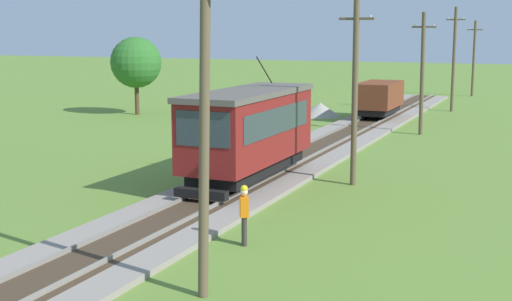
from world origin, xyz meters
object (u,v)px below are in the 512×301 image
at_px(gravel_pile, 320,110).
at_px(tree_right_near, 136,63).
at_px(red_tram, 249,131).
at_px(utility_pole_mid, 355,90).
at_px(freight_car, 379,98).
at_px(utility_pole_near_tram, 204,118).
at_px(utility_pole_distant, 454,58).
at_px(utility_pole_far, 422,73).
at_px(utility_pole_horizon, 474,58).
at_px(track_worker, 244,212).

bearing_deg(gravel_pile, tree_right_near, -161.74).
bearing_deg(red_tram, utility_pole_mid, 21.27).
distance_m(freight_car, utility_pole_mid, 21.27).
relative_size(utility_pole_near_tram, utility_pole_distant, 1.04).
height_order(freight_car, utility_pole_far, utility_pole_far).
bearing_deg(utility_pole_horizon, gravel_pile, -111.88).
xyz_separation_m(red_tram, gravel_pile, (-4.39, 22.82, -1.70)).
bearing_deg(freight_car, utility_pole_horizon, 79.54).
distance_m(utility_pole_near_tram, utility_pole_distant, 41.24).
bearing_deg(tree_right_near, red_tram, -47.33).
xyz_separation_m(freight_car, utility_pole_horizon, (3.91, 21.18, 2.05)).
xyz_separation_m(red_tram, utility_pole_horizon, (3.91, 43.47, 1.41)).
bearing_deg(utility_pole_far, red_tram, -103.35).
relative_size(red_tram, utility_pole_mid, 1.14).
bearing_deg(utility_pole_near_tram, utility_pole_horizon, 90.00).
distance_m(freight_car, utility_pole_far, 7.35).
relative_size(utility_pole_near_tram, track_worker, 4.59).
height_order(red_tram, utility_pole_mid, utility_pole_mid).
xyz_separation_m(gravel_pile, tree_right_near, (-12.77, -4.21, 3.32)).
xyz_separation_m(utility_pole_distant, gravel_pile, (-8.29, -6.98, -3.54)).
relative_size(freight_car, utility_pole_mid, 0.69).
bearing_deg(freight_car, red_tram, -89.99).
xyz_separation_m(utility_pole_near_tram, track_worker, (-0.73, 3.85, -3.21)).
bearing_deg(freight_car, tree_right_near, -167.87).
bearing_deg(utility_pole_mid, track_worker, -94.60).
bearing_deg(track_worker, gravel_pile, -104.47).
distance_m(freight_car, track_worker, 30.06).
bearing_deg(utility_pole_near_tram, tree_right_near, 125.03).
distance_m(gravel_pile, track_worker, 31.34).
bearing_deg(track_worker, red_tram, -95.72).
height_order(utility_pole_near_tram, utility_pole_mid, utility_pole_near_tram).
relative_size(utility_pole_near_tram, utility_pole_far, 1.14).
xyz_separation_m(utility_pole_near_tram, utility_pole_far, (0.00, 27.89, -0.49)).
xyz_separation_m(utility_pole_near_tram, utility_pole_horizon, (-0.00, 54.91, -0.58)).
height_order(utility_pole_near_tram, utility_pole_distant, utility_pole_near_tram).
xyz_separation_m(utility_pole_distant, utility_pole_horizon, (-0.00, 13.67, -0.43)).
bearing_deg(utility_pole_mid, utility_pole_horizon, 90.00).
distance_m(utility_pole_near_tram, utility_pole_far, 27.90).
bearing_deg(red_tram, freight_car, 90.01).
relative_size(red_tram, utility_pole_near_tram, 1.04).
relative_size(utility_pole_far, utility_pole_distant, 0.91).
xyz_separation_m(red_tram, tree_right_near, (-17.16, 18.61, 1.62)).
bearing_deg(utility_pole_mid, utility_pole_distant, 90.00).
distance_m(utility_pole_distant, utility_pole_horizon, 13.67).
bearing_deg(utility_pole_distant, utility_pole_mid, -90.00).
height_order(utility_pole_mid, tree_right_near, utility_pole_mid).
bearing_deg(red_tram, utility_pole_near_tram, -71.14).
relative_size(freight_car, utility_pole_horizon, 0.74).
relative_size(utility_pole_mid, utility_pole_horizon, 1.07).
xyz_separation_m(utility_pole_mid, tree_right_near, (-21.06, 17.09, -0.03)).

